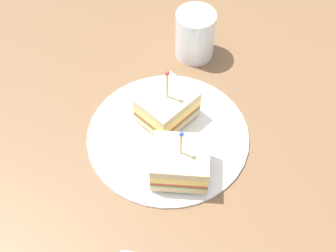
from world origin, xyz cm
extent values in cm
cube|color=brown|center=(0.00, 0.00, -1.00)|extent=(101.46, 101.46, 2.00)
cylinder|color=white|center=(0.00, 0.00, 0.42)|extent=(26.08, 26.08, 0.85)
cube|color=beige|center=(3.28, -1.00, 1.53)|extent=(9.92, 10.66, 1.36)
cube|color=#478438|center=(3.28, -1.00, 2.41)|extent=(9.92, 10.66, 0.40)
cube|color=red|center=(3.28, -1.00, 2.86)|extent=(9.92, 10.66, 0.50)
cube|color=#F4D666|center=(3.28, -1.00, 3.86)|extent=(9.92, 10.66, 1.49)
cube|color=beige|center=(3.28, -1.00, 5.28)|extent=(9.92, 10.66, 1.36)
cylinder|color=tan|center=(3.28, -1.00, 8.26)|extent=(0.30, 0.30, 5.95)
sphere|color=red|center=(3.28, -1.00, 11.23)|extent=(0.70, 0.70, 0.70)
cube|color=beige|center=(-7.28, 0.59, 1.54)|extent=(10.17, 10.68, 1.38)
cube|color=#478438|center=(-7.28, 0.59, 2.43)|extent=(10.17, 10.68, 0.40)
cube|color=red|center=(-7.28, 0.59, 2.88)|extent=(10.17, 10.68, 0.50)
cube|color=#F4D666|center=(-7.28, 0.59, 3.83)|extent=(10.17, 10.68, 1.41)
cube|color=beige|center=(-7.28, 0.59, 5.22)|extent=(10.17, 10.68, 1.38)
cylinder|color=tan|center=(-7.28, 0.59, 7.85)|extent=(0.30, 0.30, 5.26)
sphere|color=blue|center=(-7.28, 0.59, 10.48)|extent=(0.70, 0.70, 0.70)
cylinder|color=beige|center=(16.48, -10.80, 3.25)|extent=(6.20, 6.20, 6.51)
cylinder|color=white|center=(16.48, -10.80, 4.53)|extent=(7.05, 7.05, 9.05)
camera|label=1|loc=(-42.97, 14.86, 63.62)|focal=51.72mm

